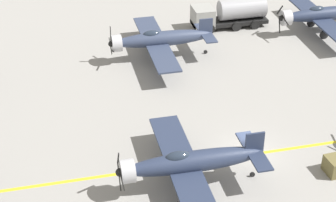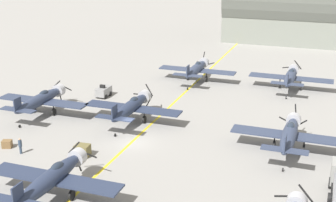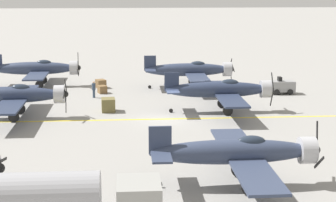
{
  "view_description": "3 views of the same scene",
  "coord_description": "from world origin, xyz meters",
  "px_view_note": "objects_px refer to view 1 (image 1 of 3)",
  "views": [
    {
      "loc": [
        -30.29,
        13.15,
        24.69
      ],
      "look_at": [
        2.81,
        5.37,
        3.65
      ],
      "focal_mm": 60.0,
      "sensor_mm": 36.0,
      "label": 1
    },
    {
      "loc": [
        19.53,
        -42.6,
        20.61
      ],
      "look_at": [
        1.75,
        6.61,
        2.76
      ],
      "focal_mm": 50.0,
      "sensor_mm": 36.0,
      "label": 2
    },
    {
      "loc": [
        46.72,
        -3.29,
        11.67
      ],
      "look_at": [
        2.69,
        -0.01,
        2.17
      ],
      "focal_mm": 60.0,
      "sensor_mm": 36.0,
      "label": 3
    }
  ],
  "objects_px": {
    "fuel_tanker": "(229,13)",
    "supply_crate_by_tanker": "(335,166)",
    "airplane_mid_right": "(159,39)",
    "airplane_near_right": "(323,14)",
    "airplane_mid_center": "(189,163)"
  },
  "relations": [
    {
      "from": "airplane_mid_right",
      "to": "supply_crate_by_tanker",
      "type": "height_order",
      "value": "airplane_mid_right"
    },
    {
      "from": "airplane_mid_right",
      "to": "supply_crate_by_tanker",
      "type": "distance_m",
      "value": 21.17
    },
    {
      "from": "airplane_near_right",
      "to": "supply_crate_by_tanker",
      "type": "relative_size",
      "value": 8.31
    },
    {
      "from": "airplane_mid_center",
      "to": "fuel_tanker",
      "type": "relative_size",
      "value": 1.5
    },
    {
      "from": "airplane_near_right",
      "to": "fuel_tanker",
      "type": "relative_size",
      "value": 1.5
    },
    {
      "from": "airplane_near_right",
      "to": "supply_crate_by_tanker",
      "type": "height_order",
      "value": "airplane_near_right"
    },
    {
      "from": "airplane_mid_right",
      "to": "fuel_tanker",
      "type": "xyz_separation_m",
      "value": [
        5.5,
        -8.76,
        -0.5
      ]
    },
    {
      "from": "airplane_near_right",
      "to": "airplane_mid_center",
      "type": "height_order",
      "value": "same"
    },
    {
      "from": "airplane_mid_center",
      "to": "supply_crate_by_tanker",
      "type": "distance_m",
      "value": 10.35
    },
    {
      "from": "fuel_tanker",
      "to": "supply_crate_by_tanker",
      "type": "height_order",
      "value": "fuel_tanker"
    },
    {
      "from": "airplane_near_right",
      "to": "supply_crate_by_tanker",
      "type": "bearing_deg",
      "value": 169.19
    },
    {
      "from": "airplane_mid_right",
      "to": "supply_crate_by_tanker",
      "type": "xyz_separation_m",
      "value": [
        -19.53,
        -8.04,
        -1.41
      ]
    },
    {
      "from": "airplane_mid_center",
      "to": "fuel_tanker",
      "type": "bearing_deg",
      "value": -29.14
    },
    {
      "from": "airplane_mid_right",
      "to": "supply_crate_by_tanker",
      "type": "relative_size",
      "value": 8.31
    },
    {
      "from": "fuel_tanker",
      "to": "airplane_near_right",
      "type": "bearing_deg",
      "value": -111.95
    }
  ]
}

